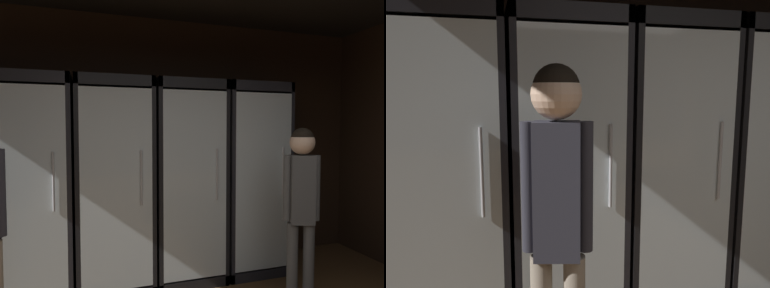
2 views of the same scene
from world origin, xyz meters
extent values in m
cube|color=black|center=(0.00, 3.03, 1.40)|extent=(6.00, 0.06, 2.80)
cube|color=black|center=(-1.17, 2.96, 1.03)|extent=(0.71, 0.04, 2.06)
cube|color=black|center=(-0.83, 2.65, 1.03)|extent=(0.04, 0.66, 2.06)
cube|color=black|center=(-1.17, 2.65, 2.01)|extent=(0.71, 0.66, 0.10)
cube|color=white|center=(-1.17, 2.93, 1.03)|extent=(0.63, 0.02, 1.82)
cube|color=silver|center=(-1.17, 2.33, 1.03)|extent=(0.63, 0.02, 1.82)
cylinder|color=#B2B2B7|center=(-0.95, 2.30, 1.14)|extent=(0.02, 0.02, 0.50)
cube|color=silver|center=(-1.17, 2.65, 0.12)|extent=(0.61, 0.58, 0.02)
cylinder|color=#336B38|center=(-1.32, 2.66, 0.22)|extent=(0.07, 0.07, 0.19)
cylinder|color=#336B38|center=(-1.32, 2.66, 0.35)|extent=(0.02, 0.02, 0.07)
cylinder|color=#2D2D33|center=(-1.32, 2.66, 0.23)|extent=(0.07, 0.07, 0.05)
cylinder|color=#194723|center=(-1.01, 2.61, 0.24)|extent=(0.06, 0.06, 0.23)
cylinder|color=#194723|center=(-1.01, 2.61, 0.40)|extent=(0.02, 0.02, 0.08)
cylinder|color=white|center=(-1.01, 2.61, 0.24)|extent=(0.06, 0.06, 0.08)
cube|color=silver|center=(-1.17, 2.65, 0.72)|extent=(0.61, 0.58, 0.02)
cylinder|color=brown|center=(-1.32, 2.67, 0.84)|extent=(0.07, 0.07, 0.22)
cylinder|color=brown|center=(-1.32, 2.67, 0.98)|extent=(0.02, 0.02, 0.07)
cylinder|color=white|center=(-1.32, 2.67, 0.85)|extent=(0.07, 0.07, 0.08)
cylinder|color=gray|center=(-1.00, 2.65, 0.83)|extent=(0.08, 0.08, 0.20)
cylinder|color=gray|center=(-1.00, 2.65, 0.97)|extent=(0.02, 0.02, 0.07)
cylinder|color=#B2332D|center=(-1.00, 2.65, 0.84)|extent=(0.08, 0.08, 0.07)
cube|color=silver|center=(-1.17, 2.65, 1.33)|extent=(0.61, 0.58, 0.02)
cylinder|color=black|center=(-1.32, 2.67, 1.45)|extent=(0.07, 0.07, 0.23)
cylinder|color=black|center=(-1.32, 2.67, 1.61)|extent=(0.02, 0.02, 0.08)
cylinder|color=tan|center=(-1.32, 2.67, 1.45)|extent=(0.07, 0.07, 0.08)
cylinder|color=#336B38|center=(-1.02, 2.64, 1.45)|extent=(0.08, 0.08, 0.23)
cylinder|color=#336B38|center=(-1.02, 2.64, 1.60)|extent=(0.03, 0.03, 0.07)
cylinder|color=tan|center=(-1.02, 2.64, 1.43)|extent=(0.08, 0.08, 0.08)
cube|color=black|center=(-0.43, 2.96, 1.03)|extent=(0.71, 0.04, 2.06)
cube|color=black|center=(-0.77, 2.65, 1.03)|extent=(0.04, 0.66, 2.06)
cube|color=black|center=(-0.09, 2.65, 1.03)|extent=(0.04, 0.66, 2.06)
cube|color=black|center=(-0.43, 2.65, 2.01)|extent=(0.71, 0.66, 0.10)
cube|color=black|center=(-0.43, 2.65, 0.05)|extent=(0.71, 0.66, 0.10)
cube|color=white|center=(-0.43, 2.93, 1.03)|extent=(0.63, 0.02, 1.82)
cube|color=silver|center=(-0.43, 2.33, 1.03)|extent=(0.63, 0.02, 1.82)
cylinder|color=#B2B2B7|center=(-0.22, 2.30, 1.14)|extent=(0.02, 0.02, 0.50)
cube|color=silver|center=(-0.43, 2.65, 0.12)|extent=(0.61, 0.58, 0.02)
cylinder|color=#336B38|center=(-0.59, 2.64, 0.22)|extent=(0.07, 0.07, 0.19)
cylinder|color=#336B38|center=(-0.59, 2.64, 0.36)|extent=(0.03, 0.03, 0.08)
cylinder|color=#B2332D|center=(-0.59, 2.64, 0.23)|extent=(0.08, 0.08, 0.07)
cylinder|color=black|center=(-0.27, 2.61, 0.23)|extent=(0.07, 0.07, 0.21)
cylinder|color=black|center=(-0.27, 2.61, 0.37)|extent=(0.02, 0.02, 0.07)
cylinder|color=white|center=(-0.27, 2.61, 0.24)|extent=(0.07, 0.07, 0.06)
cube|color=silver|center=(-0.43, 2.65, 0.57)|extent=(0.61, 0.58, 0.02)
cylinder|color=#9EAD99|center=(-0.64, 2.60, 0.70)|extent=(0.08, 0.08, 0.23)
cylinder|color=#9EAD99|center=(-0.64, 2.60, 0.86)|extent=(0.03, 0.03, 0.09)
cylinder|color=tan|center=(-0.64, 2.60, 0.68)|extent=(0.08, 0.08, 0.08)
cylinder|color=black|center=(-0.43, 2.66, 0.69)|extent=(0.06, 0.06, 0.21)
cylinder|color=black|center=(-0.43, 2.66, 0.83)|extent=(0.02, 0.02, 0.09)
cylinder|color=#B2332D|center=(-0.43, 2.66, 0.66)|extent=(0.07, 0.07, 0.08)
cylinder|color=brown|center=(-0.23, 2.64, 0.69)|extent=(0.06, 0.06, 0.22)
cylinder|color=brown|center=(-0.23, 2.64, 0.84)|extent=(0.02, 0.02, 0.08)
cylinder|color=beige|center=(-0.23, 2.64, 0.69)|extent=(0.07, 0.07, 0.07)
cube|color=silver|center=(-0.43, 2.65, 1.03)|extent=(0.61, 0.58, 0.02)
cylinder|color=black|center=(-0.58, 2.62, 1.13)|extent=(0.06, 0.06, 0.18)
cylinder|color=black|center=(-0.58, 2.62, 1.25)|extent=(0.02, 0.02, 0.06)
cylinder|color=beige|center=(-0.58, 2.62, 1.13)|extent=(0.06, 0.06, 0.07)
cylinder|color=gray|center=(-0.27, 2.68, 1.13)|extent=(0.07, 0.07, 0.20)
cylinder|color=gray|center=(-0.27, 2.68, 1.27)|extent=(0.02, 0.02, 0.07)
cylinder|color=white|center=(-0.27, 2.68, 1.10)|extent=(0.08, 0.08, 0.06)
cube|color=silver|center=(-0.43, 2.65, 1.48)|extent=(0.61, 0.58, 0.02)
cylinder|color=brown|center=(-0.59, 2.63, 1.60)|extent=(0.07, 0.07, 0.22)
cylinder|color=brown|center=(-0.59, 2.63, 1.75)|extent=(0.02, 0.02, 0.09)
cylinder|color=beige|center=(-0.59, 2.63, 1.59)|extent=(0.07, 0.07, 0.06)
cylinder|color=black|center=(-0.27, 2.65, 1.59)|extent=(0.07, 0.07, 0.19)
cylinder|color=black|center=(-0.27, 2.65, 1.71)|extent=(0.02, 0.02, 0.06)
cylinder|color=#2D2D33|center=(-0.27, 2.65, 1.58)|extent=(0.07, 0.07, 0.05)
cube|color=black|center=(0.31, 2.96, 1.03)|extent=(0.71, 0.04, 2.06)
cube|color=black|center=(-0.03, 2.65, 1.03)|extent=(0.04, 0.66, 2.06)
cube|color=black|center=(0.65, 2.65, 1.03)|extent=(0.04, 0.66, 2.06)
cube|color=black|center=(0.31, 2.65, 2.01)|extent=(0.71, 0.66, 0.10)
cube|color=black|center=(0.31, 2.65, 0.05)|extent=(0.71, 0.66, 0.10)
cube|color=white|center=(0.31, 2.93, 1.03)|extent=(0.63, 0.02, 1.82)
cube|color=silver|center=(0.31, 2.33, 1.03)|extent=(0.63, 0.02, 1.82)
cylinder|color=#B2B2B7|center=(0.52, 2.30, 1.14)|extent=(0.02, 0.02, 0.50)
cube|color=silver|center=(0.31, 2.65, 0.12)|extent=(0.61, 0.58, 0.02)
cylinder|color=#9EAD99|center=(0.09, 2.62, 0.22)|extent=(0.07, 0.07, 0.19)
cylinder|color=#9EAD99|center=(0.09, 2.62, 0.37)|extent=(0.02, 0.02, 0.10)
cylinder|color=white|center=(0.09, 2.62, 0.23)|extent=(0.07, 0.07, 0.07)
cylinder|color=#9EAD99|center=(0.30, 2.62, 0.23)|extent=(0.06, 0.06, 0.21)
cylinder|color=#9EAD99|center=(0.30, 2.62, 0.38)|extent=(0.02, 0.02, 0.09)
cylinder|color=#B2332D|center=(0.30, 2.62, 0.22)|extent=(0.06, 0.06, 0.08)
cylinder|color=#9EAD99|center=(0.51, 2.62, 0.22)|extent=(0.07, 0.07, 0.18)
cylinder|color=#9EAD99|center=(0.51, 2.62, 0.36)|extent=(0.03, 0.03, 0.09)
cylinder|color=beige|center=(0.51, 2.62, 0.22)|extent=(0.07, 0.07, 0.06)
cube|color=silver|center=(0.31, 2.65, 0.57)|extent=(0.61, 0.58, 0.02)
cylinder|color=#336B38|center=(0.11, 2.64, 0.67)|extent=(0.07, 0.07, 0.18)
cylinder|color=#336B38|center=(0.11, 2.64, 0.81)|extent=(0.03, 0.03, 0.08)
cylinder|color=#2D2D33|center=(0.11, 2.64, 0.65)|extent=(0.07, 0.07, 0.06)
cylinder|color=#9EAD99|center=(0.31, 2.65, 0.68)|extent=(0.06, 0.06, 0.20)
cylinder|color=#9EAD99|center=(0.31, 2.65, 0.83)|extent=(0.02, 0.02, 0.10)
cylinder|color=white|center=(0.31, 2.65, 0.67)|extent=(0.07, 0.07, 0.08)
cylinder|color=black|center=(0.52, 2.63, 0.68)|extent=(0.07, 0.07, 0.19)
cylinder|color=black|center=(0.52, 2.63, 0.81)|extent=(0.02, 0.02, 0.08)
cylinder|color=#B2332D|center=(0.52, 2.63, 0.65)|extent=(0.07, 0.07, 0.06)
cube|color=silver|center=(0.31, 2.65, 1.03)|extent=(0.61, 0.58, 0.02)
cylinder|color=black|center=(0.10, 2.65, 1.15)|extent=(0.06, 0.06, 0.23)
cylinder|color=black|center=(0.10, 2.65, 1.31)|extent=(0.03, 0.03, 0.09)
cylinder|color=white|center=(0.10, 2.65, 1.14)|extent=(0.07, 0.07, 0.07)
cylinder|color=#336B38|center=(0.31, 2.64, 1.14)|extent=(0.06, 0.06, 0.21)
cylinder|color=#336B38|center=(0.31, 2.64, 1.29)|extent=(0.02, 0.02, 0.10)
cylinder|color=tan|center=(0.31, 2.64, 1.12)|extent=(0.07, 0.07, 0.07)
cylinder|color=black|center=(0.52, 2.65, 1.13)|extent=(0.07, 0.07, 0.19)
cylinder|color=black|center=(0.52, 2.65, 1.26)|extent=(0.02, 0.02, 0.07)
cylinder|color=beige|center=(0.52, 2.65, 1.14)|extent=(0.07, 0.07, 0.07)
cube|color=silver|center=(0.31, 2.65, 1.48)|extent=(0.61, 0.58, 0.02)
cylinder|color=#9EAD99|center=(0.09, 2.65, 1.59)|extent=(0.07, 0.07, 0.20)
cylinder|color=#9EAD99|center=(0.09, 2.65, 1.73)|extent=(0.02, 0.02, 0.08)
cylinder|color=beige|center=(0.09, 2.65, 1.58)|extent=(0.07, 0.07, 0.06)
cylinder|color=#9EAD99|center=(0.23, 2.69, 1.60)|extent=(0.07, 0.07, 0.23)
cylinder|color=#9EAD99|center=(0.23, 2.69, 1.76)|extent=(0.02, 0.02, 0.08)
cylinder|color=tan|center=(0.23, 2.69, 1.59)|extent=(0.07, 0.07, 0.09)
cylinder|color=gray|center=(0.38, 2.62, 1.61)|extent=(0.06, 0.06, 0.24)
cylinder|color=gray|center=(0.38, 2.62, 1.76)|extent=(0.03, 0.03, 0.07)
cylinder|color=tan|center=(0.38, 2.62, 1.61)|extent=(0.07, 0.07, 0.09)
cylinder|color=#194723|center=(0.55, 2.68, 1.60)|extent=(0.07, 0.07, 0.22)
cylinder|color=#194723|center=(0.55, 2.68, 1.74)|extent=(0.02, 0.02, 0.08)
cylinder|color=#B2332D|center=(0.55, 2.68, 1.60)|extent=(0.07, 0.07, 0.06)
cube|color=black|center=(1.05, 2.96, 1.03)|extent=(0.71, 0.04, 2.06)
cube|color=black|center=(0.71, 2.65, 1.03)|extent=(0.04, 0.66, 2.06)
cube|color=black|center=(1.38, 2.65, 1.03)|extent=(0.04, 0.66, 2.06)
cube|color=black|center=(1.05, 2.65, 2.01)|extent=(0.71, 0.66, 0.10)
cube|color=black|center=(1.05, 2.65, 0.05)|extent=(0.71, 0.66, 0.10)
cube|color=white|center=(1.05, 2.93, 1.03)|extent=(0.63, 0.02, 1.82)
cube|color=silver|center=(1.05, 2.33, 1.03)|extent=(0.63, 0.02, 1.82)
cylinder|color=#B2B2B7|center=(1.26, 2.30, 1.14)|extent=(0.02, 0.02, 0.50)
cube|color=silver|center=(1.05, 2.65, 0.12)|extent=(0.61, 0.58, 0.02)
cylinder|color=gray|center=(0.90, 2.64, 0.25)|extent=(0.07, 0.07, 0.23)
cylinder|color=gray|center=(0.90, 2.64, 0.40)|extent=(0.02, 0.02, 0.07)
cylinder|color=#2D2D33|center=(0.90, 2.64, 0.25)|extent=(0.07, 0.07, 0.07)
cylinder|color=brown|center=(1.19, 2.66, 0.22)|extent=(0.08, 0.08, 0.18)
cylinder|color=brown|center=(1.19, 2.66, 0.34)|extent=(0.02, 0.02, 0.07)
cylinder|color=white|center=(1.19, 2.66, 0.21)|extent=(0.08, 0.08, 0.05)
cube|color=silver|center=(1.05, 2.65, 0.72)|extent=(0.61, 0.58, 0.02)
cylinder|color=#194723|center=(0.90, 2.64, 0.84)|extent=(0.08, 0.08, 0.22)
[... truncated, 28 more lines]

